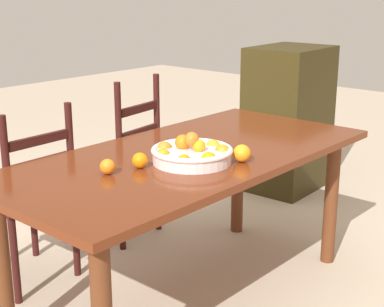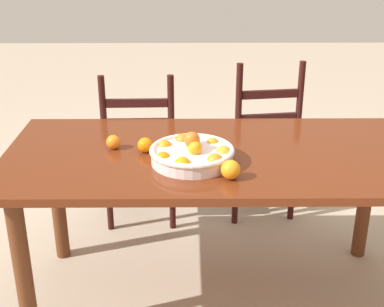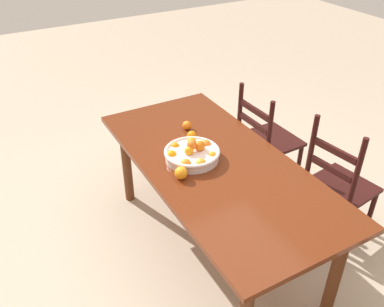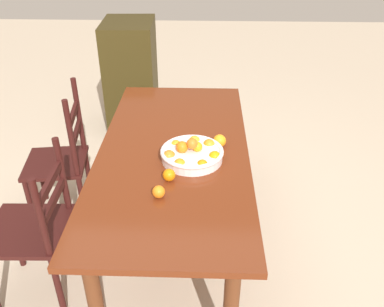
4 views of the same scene
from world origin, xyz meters
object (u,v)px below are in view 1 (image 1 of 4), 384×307
object	(u,v)px
fruit_bowl	(192,153)
orange_loose_2	(242,153)
orange_loose_1	(108,167)
orange_loose_0	(139,160)
chair_by_cabinet	(122,165)
cabinet	(288,119)
dining_table	(189,173)
chair_near_window	(26,198)

from	to	relation	value
fruit_bowl	orange_loose_2	bearing A→B (deg)	-46.70
fruit_bowl	orange_loose_1	size ratio (longest dim) A/B	5.60
orange_loose_0	orange_loose_1	distance (m)	0.15
chair_by_cabinet	cabinet	size ratio (longest dim) A/B	0.93
chair_by_cabinet	cabinet	distance (m)	1.41
dining_table	orange_loose_1	world-z (taller)	orange_loose_1
fruit_bowl	orange_loose_2	distance (m)	0.21
fruit_bowl	orange_loose_1	distance (m)	0.38
cabinet	orange_loose_0	xyz separation A→B (m)	(-2.00, -0.53, 0.25)
chair_near_window	orange_loose_2	size ratio (longest dim) A/B	12.05
chair_by_cabinet	cabinet	world-z (taller)	cabinet
fruit_bowl	orange_loose_1	xyz separation A→B (m)	(-0.34, 0.15, -0.01)
cabinet	orange_loose_2	distance (m)	1.85
dining_table	chair_by_cabinet	size ratio (longest dim) A/B	1.89
dining_table	cabinet	xyz separation A→B (m)	(1.70, 0.53, -0.12)
dining_table	cabinet	distance (m)	1.78
chair_by_cabinet	fruit_bowl	distance (m)	1.06
dining_table	fruit_bowl	xyz separation A→B (m)	(-0.10, -0.11, 0.14)
fruit_bowl	dining_table	bearing A→B (deg)	46.59
fruit_bowl	orange_loose_1	world-z (taller)	fruit_bowl
cabinet	orange_loose_2	xyz separation A→B (m)	(-1.65, -0.80, 0.25)
orange_loose_0	orange_loose_2	size ratio (longest dim) A/B	0.86
chair_by_cabinet	chair_near_window	bearing A→B (deg)	-2.20
cabinet	fruit_bowl	distance (m)	1.93
orange_loose_0	cabinet	bearing A→B (deg)	14.79
fruit_bowl	orange_loose_0	distance (m)	0.23
chair_by_cabinet	dining_table	bearing A→B (deg)	61.11
dining_table	fruit_bowl	world-z (taller)	fruit_bowl
dining_table	chair_near_window	world-z (taller)	chair_near_window
dining_table	fruit_bowl	size ratio (longest dim) A/B	5.22
chair_near_window	chair_by_cabinet	distance (m)	0.71
chair_near_window	orange_loose_0	world-z (taller)	chair_near_window
orange_loose_1	orange_loose_2	distance (m)	0.58
orange_loose_1	chair_near_window	bearing A→B (deg)	85.84
chair_by_cabinet	orange_loose_1	bearing A→B (deg)	37.37
fruit_bowl	orange_loose_0	bearing A→B (deg)	150.52
orange_loose_2	dining_table	bearing A→B (deg)	98.97
chair_by_cabinet	fruit_bowl	bearing A→B (deg)	57.80
chair_by_cabinet	orange_loose_2	distance (m)	1.15
chair_by_cabinet	orange_loose_2	xyz separation A→B (m)	(-0.27, -1.07, 0.34)
cabinet	orange_loose_1	bearing A→B (deg)	-169.38
chair_by_cabinet	orange_loose_2	size ratio (longest dim) A/B	12.68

